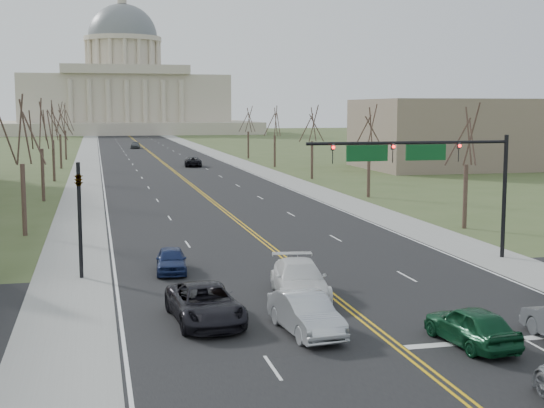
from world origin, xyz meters
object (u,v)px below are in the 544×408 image
car_sb_inner_second (300,280)px  car_sb_outer_second (171,260)px  signal_mast (425,161)px  car_sb_inner_lead (306,314)px  car_far_sb (135,145)px  car_far_nb (193,161)px  car_nb_inner_lead (471,326)px  signal_left (79,207)px  car_sb_outer_lead (205,304)px

car_sb_inner_second → car_sb_outer_second: (-5.26, 6.72, -0.17)m
signal_mast → car_sb_inner_lead: (-10.28, -11.93, -4.97)m
car_far_sb → car_sb_inner_lead: bearing=-82.7°
car_far_nb → car_nb_inner_lead: bearing=94.6°
signal_left → car_far_sb: signal_left is taller
signal_left → car_sb_inner_lead: bearing=-54.0°
car_nb_inner_lead → car_sb_inner_lead: bearing=-33.7°
car_far_nb → car_sb_inner_second: bearing=91.5°
car_sb_inner_lead → signal_mast: bearing=43.6°
car_sb_inner_lead → signal_left: bearing=120.3°
signal_left → car_nb_inner_lead: signal_left is taller
signal_left → car_sb_outer_second: bearing=3.5°
signal_left → signal_mast: bearing=-0.0°
signal_mast → signal_left: bearing=180.0°
car_nb_inner_lead → car_sb_inner_lead: 6.22m
signal_left → car_far_sb: 128.12m
car_sb_inner_lead → car_sb_outer_second: car_sb_inner_lead is taller
signal_mast → car_far_sb: (-9.53, 127.75, -4.97)m
signal_left → car_sb_inner_lead: (8.66, -11.93, -2.92)m
car_sb_outer_second → car_sb_outer_lead: bearing=-82.9°
signal_left → car_far_sb: bearing=85.8°
signal_mast → car_sb_inner_second: bearing=-144.6°
car_sb_inner_second → car_far_sb: size_ratio=1.26×
signal_left → car_nb_inner_lead: (14.19, -14.80, -2.95)m
car_sb_inner_lead → car_far_nb: bearing=80.0°
signal_left → car_sb_inner_lead: signal_left is taller
signal_mast → car_sb_outer_lead: size_ratio=2.18×
car_sb_inner_second → signal_left: bearing=154.1°
car_sb_outer_second → car_far_sb: (4.77, 127.46, 0.11)m
car_nb_inner_lead → car_sb_outer_second: 17.85m
signal_mast → car_sb_outer_second: 15.18m
signal_mast → car_sb_inner_lead: signal_mast is taller
car_sb_outer_lead → signal_left: bearing=113.8°
signal_mast → car_far_nb: signal_mast is taller
signal_left → car_far_sb: size_ratio=1.32×
car_sb_inner_lead → car_sb_outer_lead: size_ratio=0.85×
car_nb_inner_lead → car_far_nb: 88.85m
car_sb_inner_lead → car_sb_outer_second: (-4.02, 12.22, -0.11)m
signal_left → car_sb_inner_lead: size_ratio=1.27×
car_sb_outer_second → car_far_nb: size_ratio=0.74×
signal_mast → car_far_sb: signal_mast is taller
signal_mast → car_far_nb: size_ratio=2.29×
car_far_sb → car_far_nb: bearing=-76.2°
signal_mast → signal_left: (-18.95, 0.00, -2.05)m
signal_left → car_sb_inner_lead: 15.03m
signal_left → car_sb_outer_lead: (5.07, -9.53, -2.93)m
car_nb_inner_lead → car_far_nb: size_ratio=0.83×
car_nb_inner_lead → car_far_sb: (-4.77, 142.54, 0.03)m
car_sb_inner_lead → car_sb_inner_second: bearing=71.6°
car_sb_outer_second → car_far_nb: (10.54, 73.76, 0.07)m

